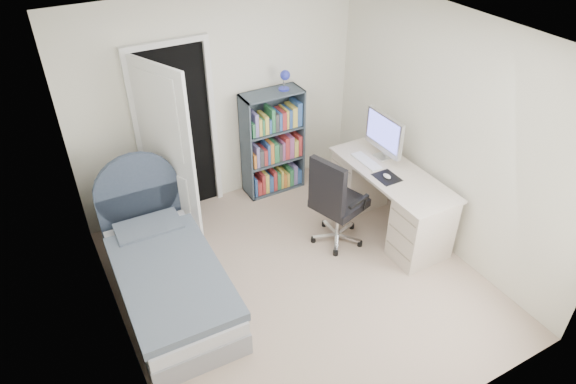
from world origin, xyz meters
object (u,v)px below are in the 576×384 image
floor_lamp (176,187)px  bookcase (274,146)px  desk (389,197)px  bed (167,275)px  office_chair (334,199)px  nightstand (130,208)px

floor_lamp → bookcase: (1.32, 0.20, 0.05)m
desk → bed: bearing=176.1°
bed → bookcase: 2.17m
office_chair → desk: bearing=-5.2°
nightstand → office_chair: bearing=-32.1°
bed → nightstand: 1.08m
nightstand → bookcase: bookcase is taller
floor_lamp → bookcase: 1.34m
bed → bookcase: (1.79, 1.17, 0.34)m
floor_lamp → nightstand: bearing=169.7°
desk → office_chair: size_ratio=1.42×
bed → nightstand: (-0.05, 1.07, 0.14)m
office_chair → bookcase: bearing=91.8°
bed → floor_lamp: bearing=64.6°
nightstand → office_chair: size_ratio=0.55×
bed → desk: desk is taller
desk → nightstand: bearing=154.3°
bookcase → office_chair: (0.04, -1.28, -0.00)m
bed → desk: size_ratio=1.23×
nightstand → floor_lamp: bearing=-10.3°
nightstand → office_chair: 2.23m
bed → bookcase: bookcase is taller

